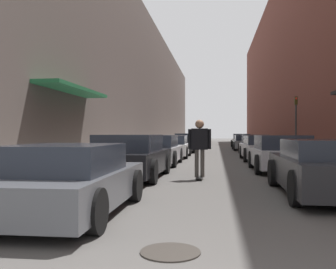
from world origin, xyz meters
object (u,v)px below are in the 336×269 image
at_px(parked_car_right_3, 255,145).
at_px(parked_car_left_0, 68,180).
at_px(parked_car_right_1, 281,154).
at_px(parked_car_right_0, 323,168).
at_px(manhole_cover, 170,252).
at_px(skateboarder, 200,143).
at_px(parked_car_left_4, 182,144).
at_px(parked_car_left_1, 131,157).
at_px(parked_car_right_2, 262,148).
at_px(parked_car_right_5, 241,141).
at_px(parked_car_left_2, 157,150).
at_px(traffic_light, 296,119).
at_px(parked_car_right_4, 246,143).
at_px(parked_car_left_5, 185,141).
at_px(parked_car_left_3, 171,147).

bearing_deg(parked_car_right_3, parked_car_left_0, -104.69).
height_order(parked_car_left_0, parked_car_right_1, parked_car_right_1).
distance_m(parked_car_right_0, manhole_cover, 5.21).
bearing_deg(skateboarder, parked_car_left_4, 97.14).
bearing_deg(parked_car_left_1, parked_car_right_1, 28.30).
height_order(parked_car_right_2, parked_car_right_3, parked_car_right_3).
distance_m(parked_car_left_0, parked_car_right_2, 14.19).
xyz_separation_m(parked_car_left_0, parked_car_right_5, (4.86, 29.73, 0.06)).
distance_m(parked_car_left_2, skateboarder, 5.41).
bearing_deg(parked_car_left_0, traffic_light, 65.86).
bearing_deg(parked_car_left_4, parked_car_right_4, 39.26).
relative_size(parked_car_left_4, parked_car_right_4, 1.06).
distance_m(parked_car_left_4, parked_car_right_3, 5.25).
bearing_deg(parked_car_right_4, manhole_cover, -96.22).
bearing_deg(parked_car_left_5, parked_car_right_4, -16.00).
relative_size(parked_car_left_0, parked_car_right_4, 0.93).
height_order(parked_car_right_4, traffic_light, traffic_light).
xyz_separation_m(parked_car_left_4, manhole_cover, (1.94, -22.62, -0.60)).
distance_m(parked_car_right_0, traffic_light, 13.13).
bearing_deg(parked_car_right_5, parked_car_right_1, -90.12).
distance_m(parked_car_left_3, parked_car_right_0, 13.50).
xyz_separation_m(parked_car_left_0, parked_car_left_2, (-0.04, 10.01, 0.05)).
bearing_deg(manhole_cover, parked_car_right_0, 56.41).
bearing_deg(skateboarder, parked_car_right_4, 81.76).
xyz_separation_m(parked_car_right_1, traffic_light, (2.07, 7.60, 1.53)).
bearing_deg(parked_car_right_0, parked_car_left_4, 104.70).
height_order(skateboarder, traffic_light, traffic_light).
relative_size(parked_car_left_0, parked_car_left_1, 0.91).
height_order(parked_car_left_3, parked_car_right_5, parked_car_right_5).
bearing_deg(manhole_cover, parked_car_left_3, 96.81).
relative_size(parked_car_right_0, manhole_cover, 6.49).
relative_size(parked_car_left_3, skateboarder, 2.36).
bearing_deg(parked_car_right_2, manhole_cover, -100.61).
distance_m(parked_car_left_2, parked_car_right_5, 20.32).
height_order(parked_car_right_4, parked_car_right_5, parked_car_right_5).
relative_size(parked_car_right_1, traffic_light, 1.20).
height_order(parked_car_right_0, parked_car_right_4, parked_car_right_0).
distance_m(parked_car_left_5, parked_car_right_1, 19.07).
relative_size(parked_car_right_1, parked_car_right_5, 0.90).
xyz_separation_m(skateboarder, traffic_light, (4.88, 10.35, 1.07)).
height_order(parked_car_left_0, parked_car_left_5, parked_car_left_5).
bearing_deg(parked_car_right_3, parked_car_right_0, -90.65).
height_order(parked_car_left_0, parked_car_right_5, parked_car_right_5).
relative_size(parked_car_left_3, traffic_light, 1.28).
relative_size(parked_car_left_0, skateboarder, 2.29).
relative_size(parked_car_right_5, manhole_cover, 6.23).
height_order(parked_car_right_2, manhole_cover, parked_car_right_2).
xyz_separation_m(parked_car_left_2, traffic_light, (6.93, 5.36, 1.54)).
xyz_separation_m(parked_car_left_1, skateboarder, (2.11, -0.10, 0.45)).
height_order(parked_car_right_0, manhole_cover, parked_car_right_0).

